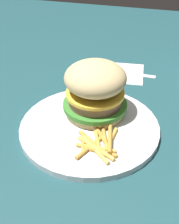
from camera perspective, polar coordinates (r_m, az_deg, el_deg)
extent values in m
plane|color=#1E474C|center=(0.57, 3.01, -3.33)|extent=(1.60, 1.60, 0.00)
cylinder|color=silver|center=(0.57, 0.00, -2.94)|extent=(0.27, 0.27, 0.01)
cylinder|color=tan|center=(0.59, 1.06, 0.54)|extent=(0.12, 0.12, 0.01)
cylinder|color=#387F2D|center=(0.59, 1.07, 1.47)|extent=(0.13, 0.13, 0.01)
cylinder|color=#8E5B47|center=(0.58, 1.08, 2.62)|extent=(0.10, 0.10, 0.02)
cylinder|color=yellow|center=(0.57, 1.10, 3.70)|extent=(0.11, 0.11, 0.01)
ellipsoid|color=tan|center=(0.55, 1.14, 6.59)|extent=(0.12, 0.12, 0.06)
cylinder|color=gold|center=(0.53, 2.94, -4.81)|extent=(0.07, 0.03, 0.01)
cylinder|color=gold|center=(0.52, 1.83, -5.97)|extent=(0.06, 0.03, 0.01)
cylinder|color=gold|center=(0.51, 0.23, -6.65)|extent=(0.07, 0.04, 0.01)
cylinder|color=gold|center=(0.52, -1.25, -5.86)|extent=(0.05, 0.02, 0.01)
cylinder|color=#E5B251|center=(0.51, 1.21, -7.30)|extent=(0.06, 0.06, 0.01)
cylinder|color=gold|center=(0.50, 1.86, -7.57)|extent=(0.01, 0.06, 0.01)
cylinder|color=gold|center=(0.52, 0.88, -6.07)|extent=(0.05, 0.07, 0.01)
cylinder|color=#E5B251|center=(0.51, 1.06, -6.96)|extent=(0.04, 0.08, 0.01)
cylinder|color=gold|center=(0.52, 3.97, -4.80)|extent=(0.08, 0.02, 0.01)
cylinder|color=gold|center=(0.54, 2.08, -4.44)|extent=(0.05, 0.04, 0.01)
cylinder|color=gold|center=(0.51, 1.73, -7.05)|extent=(0.01, 0.07, 0.01)
cylinder|color=gold|center=(0.53, 4.19, -5.30)|extent=(0.06, 0.01, 0.01)
cube|color=white|center=(0.77, 6.18, 7.55)|extent=(0.12, 0.12, 0.00)
cube|color=silver|center=(0.76, 8.53, 7.38)|extent=(0.01, 0.11, 0.00)
cube|color=silver|center=(0.77, 3.17, 8.13)|extent=(0.02, 0.04, 0.00)
cylinder|color=silver|center=(0.79, 1.04, 8.69)|extent=(0.00, 0.03, 0.00)
cylinder|color=silver|center=(0.78, 0.89, 8.43)|extent=(0.00, 0.03, 0.00)
cylinder|color=silver|center=(0.77, 0.74, 8.17)|extent=(0.00, 0.03, 0.00)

